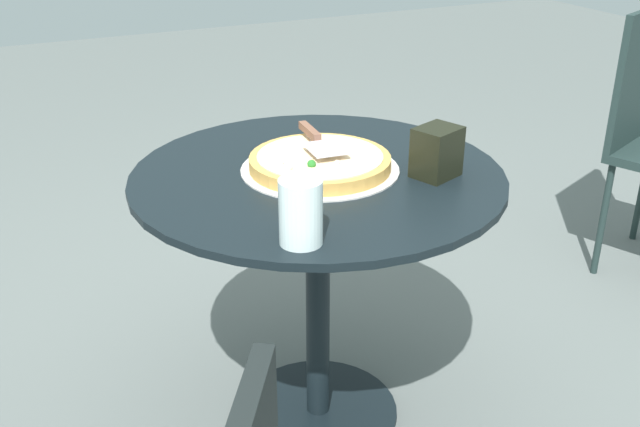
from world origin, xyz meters
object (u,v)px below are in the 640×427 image
object	(u,v)px
drinking_cup	(301,212)
patio_table	(318,238)
pizza_server	(317,139)
pizza_on_tray	(320,163)
napkin_dispenser	(437,152)

from	to	relation	value
drinking_cup	patio_table	bearing A→B (deg)	-30.12
pizza_server	drinking_cup	world-z (taller)	drinking_cup
pizza_server	patio_table	bearing A→B (deg)	155.85
patio_table	pizza_server	bearing A→B (deg)	-24.15
patio_table	pizza_server	world-z (taller)	pizza_server
patio_table	pizza_on_tray	bearing A→B (deg)	-44.29
pizza_on_tray	pizza_server	world-z (taller)	pizza_server
pizza_on_tray	napkin_dispenser	distance (m)	0.27
napkin_dispenser	pizza_on_tray	bearing A→B (deg)	126.51
drinking_cup	napkin_dispenser	world-z (taller)	drinking_cup
napkin_dispenser	drinking_cup	bearing A→B (deg)	-178.06
pizza_on_tray	drinking_cup	xyz separation A→B (m)	(-0.31, 0.18, 0.05)
pizza_server	drinking_cup	distance (m)	0.41
patio_table	pizza_on_tray	xyz separation A→B (m)	(0.01, -0.01, 0.18)
pizza_on_tray	pizza_server	bearing A→B (deg)	-18.14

